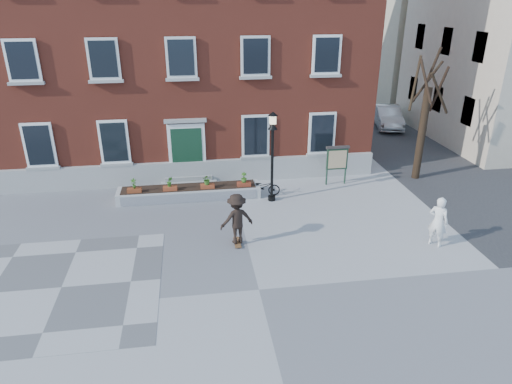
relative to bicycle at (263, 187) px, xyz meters
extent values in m
plane|color=#969698|center=(-1.24, -7.00, -0.40)|extent=(100.00, 100.00, 0.00)
cube|color=#565759|center=(-7.24, -6.00, -0.40)|extent=(6.00, 6.00, 0.01)
imported|color=black|center=(0.00, 0.00, 0.00)|extent=(1.60, 0.74, 0.81)
imported|color=silver|center=(10.13, 10.06, 0.31)|extent=(2.44, 4.55, 1.43)
imported|color=white|center=(5.41, -5.24, 0.53)|extent=(0.79, 0.80, 1.87)
cube|color=#963A28|center=(-3.24, 7.00, 5.60)|extent=(18.00, 10.00, 12.00)
cube|color=#A5A4A0|center=(-3.24, 1.88, 0.15)|extent=(18.00, 0.24, 1.10)
cube|color=gray|center=(-3.24, 1.75, -0.30)|extent=(2.60, 0.80, 0.20)
cube|color=gray|center=(-3.24, 1.90, -0.10)|extent=(2.20, 0.50, 0.20)
cube|color=white|center=(-3.24, 1.92, 1.25)|extent=(1.70, 0.12, 2.50)
cube|color=#133420|center=(-3.24, 1.87, 1.15)|extent=(1.40, 0.06, 2.30)
cube|color=#9C9C97|center=(-3.24, 1.88, 2.65)|extent=(1.90, 0.25, 0.15)
cube|color=white|center=(-9.64, 1.90, 1.80)|extent=(1.30, 0.10, 2.00)
cube|color=black|center=(-9.64, 1.85, 1.80)|extent=(1.08, 0.04, 1.78)
cube|color=#9A9A95|center=(-9.64, 1.84, 0.74)|extent=(1.44, 0.20, 0.12)
cube|color=white|center=(-9.64, 1.90, 5.40)|extent=(1.30, 0.10, 1.70)
cube|color=black|center=(-9.64, 1.85, 5.40)|extent=(1.08, 0.04, 1.48)
cube|color=#979792|center=(-9.64, 1.84, 4.49)|extent=(1.44, 0.20, 0.12)
cube|color=white|center=(-6.44, 1.90, 1.80)|extent=(1.30, 0.10, 2.00)
cube|color=black|center=(-6.44, 1.85, 1.80)|extent=(1.08, 0.04, 1.78)
cube|color=#A3A39E|center=(-6.44, 1.84, 0.74)|extent=(1.44, 0.20, 0.12)
cube|color=silver|center=(-6.44, 1.90, 5.40)|extent=(1.30, 0.10, 1.70)
cube|color=black|center=(-6.44, 1.85, 5.40)|extent=(1.08, 0.04, 1.48)
cube|color=#A7A7A2|center=(-6.44, 1.84, 4.49)|extent=(1.44, 0.20, 0.12)
cube|color=silver|center=(-3.24, 1.90, 5.40)|extent=(1.30, 0.10, 1.70)
cube|color=black|center=(-3.24, 1.85, 5.40)|extent=(1.08, 0.04, 1.48)
cube|color=#ADADA8|center=(-3.24, 1.84, 4.49)|extent=(1.44, 0.20, 0.12)
cube|color=silver|center=(-0.04, 1.90, 1.80)|extent=(1.30, 0.10, 2.00)
cube|color=black|center=(-0.04, 1.85, 1.80)|extent=(1.08, 0.04, 1.78)
cube|color=gray|center=(-0.04, 1.84, 0.74)|extent=(1.44, 0.20, 0.12)
cube|color=silver|center=(-0.04, 1.90, 5.40)|extent=(1.30, 0.10, 1.70)
cube|color=black|center=(-0.04, 1.85, 5.40)|extent=(1.08, 0.04, 1.48)
cube|color=#A2A39D|center=(-0.04, 1.84, 4.49)|extent=(1.44, 0.20, 0.12)
cube|color=white|center=(3.16, 1.90, 1.80)|extent=(1.30, 0.10, 2.00)
cube|color=black|center=(3.16, 1.85, 1.80)|extent=(1.08, 0.04, 1.78)
cube|color=#A4A49E|center=(3.16, 1.84, 0.74)|extent=(1.44, 0.20, 0.12)
cube|color=white|center=(3.16, 1.90, 5.40)|extent=(1.30, 0.10, 1.70)
cube|color=black|center=(3.16, 1.85, 5.40)|extent=(1.08, 0.04, 1.48)
cube|color=#A6A6A0|center=(3.16, 1.84, 4.49)|extent=(1.44, 0.20, 0.12)
cube|color=beige|center=(-3.24, 0.20, -0.15)|extent=(6.20, 1.10, 0.50)
cube|color=#BCBCBC|center=(-3.24, -0.36, -0.15)|extent=(5.80, 0.02, 0.40)
cube|color=black|center=(-3.24, 0.20, 0.10)|extent=(5.80, 0.90, 0.06)
cube|color=brown|center=(-5.54, -0.05, 0.20)|extent=(0.60, 0.25, 0.20)
imported|color=#2F611D|center=(-5.54, -0.05, 0.52)|extent=(0.24, 0.24, 0.45)
cube|color=#923C20|center=(-4.04, -0.05, 0.20)|extent=(0.60, 0.25, 0.20)
imported|color=#326E21|center=(-4.04, -0.05, 0.52)|extent=(0.25, 0.25, 0.45)
cube|color=#923C1F|center=(-2.44, -0.05, 0.20)|extent=(0.60, 0.25, 0.20)
imported|color=#32611D|center=(-2.44, -0.05, 0.52)|extent=(0.40, 0.40, 0.45)
cube|color=maroon|center=(-0.84, -0.05, 0.20)|extent=(0.60, 0.25, 0.20)
imported|color=#35671E|center=(-0.84, -0.05, 0.52)|extent=(0.25, 0.25, 0.45)
cylinder|color=black|center=(7.76, 1.00, 1.80)|extent=(0.36, 0.36, 4.40)
cylinder|color=#312015|center=(8.26, 1.00, 3.88)|extent=(0.12, 1.12, 2.23)
cylinder|color=black|center=(7.93, 1.52, 4.15)|extent=(1.18, 0.49, 1.97)
cylinder|color=#312315|center=(7.26, 1.36, 4.14)|extent=(0.88, 1.14, 2.35)
cylinder|color=black|center=(7.45, 0.78, 4.32)|extent=(0.60, 0.77, 1.90)
cylinder|color=black|center=(7.96, 0.37, 3.84)|extent=(1.39, 0.55, 1.95)
cylinder|color=black|center=(7.92, 1.13, 4.97)|extent=(0.43, 0.48, 1.58)
cube|color=#373739|center=(10.76, 11.00, -0.40)|extent=(8.00, 36.00, 0.01)
cube|color=#BDB598|center=(16.76, 19.00, 6.10)|extent=(10.00, 11.00, 13.00)
cube|color=black|center=(11.80, 3.80, 2.10)|extent=(0.08, 1.00, 1.50)
cube|color=black|center=(11.80, 7.00, 2.10)|extent=(0.08, 1.00, 1.50)
cube|color=black|center=(11.80, 10.20, 2.10)|extent=(0.08, 1.00, 1.50)
cube|color=black|center=(11.80, 3.80, 5.40)|extent=(0.08, 1.00, 1.50)
cube|color=black|center=(11.80, 7.00, 5.40)|extent=(0.08, 1.00, 1.50)
cube|color=black|center=(11.80, 10.20, 5.40)|extent=(0.08, 1.00, 1.50)
cylinder|color=black|center=(0.30, -0.58, -0.30)|extent=(0.32, 0.32, 0.20)
cylinder|color=black|center=(0.30, -0.58, 1.20)|extent=(0.12, 0.12, 3.20)
cone|color=black|center=(0.30, -0.58, 2.95)|extent=(0.40, 0.40, 0.30)
cube|color=beige|center=(0.30, -0.58, 3.20)|extent=(0.24, 0.24, 0.34)
cone|color=black|center=(0.30, -0.58, 3.45)|extent=(0.40, 0.40, 0.16)
cylinder|color=#183022|center=(3.18, 0.81, 0.50)|extent=(0.08, 0.08, 1.80)
cylinder|color=#193321|center=(4.08, 0.81, 0.50)|extent=(0.08, 0.08, 1.80)
cube|color=#193321|center=(3.63, 0.81, 0.85)|extent=(1.00, 0.10, 1.00)
cube|color=beige|center=(3.63, 0.75, 0.85)|extent=(0.85, 0.02, 0.85)
cube|color=#393331|center=(3.63, 0.81, 1.42)|extent=(1.10, 0.16, 0.10)
cube|color=brown|center=(-1.60, -4.13, -0.34)|extent=(0.22, 0.78, 0.03)
cylinder|color=black|center=(-1.69, -4.41, -0.38)|extent=(0.03, 0.05, 0.05)
cylinder|color=black|center=(-1.51, -4.41, -0.38)|extent=(0.03, 0.05, 0.05)
cylinder|color=black|center=(-1.69, -3.85, -0.38)|extent=(0.03, 0.05, 0.05)
cylinder|color=black|center=(-1.51, -3.85, -0.38)|extent=(0.03, 0.05, 0.05)
imported|color=black|center=(-1.60, -4.13, 0.61)|extent=(1.34, 0.97, 1.87)
camera|label=1|loc=(-3.02, -18.43, 7.89)|focal=32.00mm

